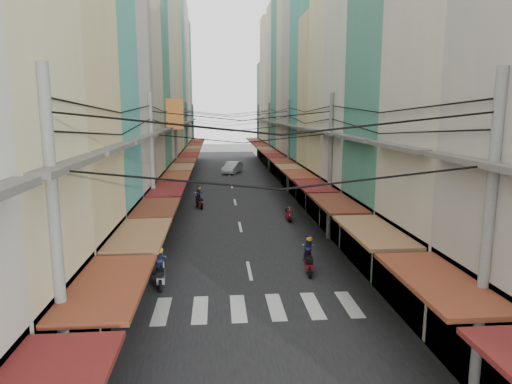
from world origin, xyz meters
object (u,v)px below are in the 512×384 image
bicycle (408,266)px  market_umbrella (446,265)px  traffic_sign (362,220)px  white_car (232,173)px

bicycle → market_umbrella: 6.98m
bicycle → traffic_sign: (-2.39, -0.19, 2.32)m
white_car → traffic_sign: size_ratio=1.51×
market_umbrella → traffic_sign: (-0.80, 6.20, -0.00)m
white_car → market_umbrella: market_umbrella is taller
traffic_sign → market_umbrella: bearing=-82.6°
white_car → traffic_sign: traffic_sign is taller
white_car → market_umbrella: bearing=-62.2°
white_car → market_umbrella: 40.19m
white_car → traffic_sign: (4.71, -33.54, 2.32)m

